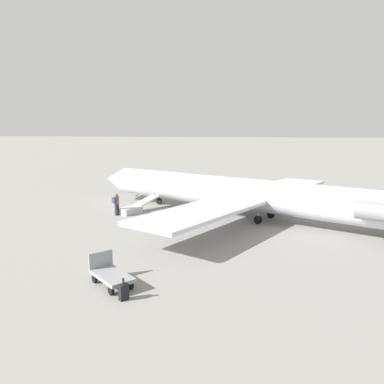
{
  "coord_description": "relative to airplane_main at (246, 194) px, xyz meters",
  "views": [
    {
      "loc": [
        -2.74,
        27.75,
        6.51
      ],
      "look_at": [
        3.57,
        -0.79,
        1.62
      ],
      "focal_mm": 35.0,
      "sensor_mm": 36.0,
      "label": 1
    }
  ],
  "objects": [
    {
      "name": "airplane_main",
      "position": [
        0.0,
        0.0,
        0.0
      ],
      "size": [
        27.76,
        21.92,
        6.09
      ],
      "rotation": [
        0.0,
        0.0,
        -0.42
      ],
      "color": "silver",
      "rests_on": "ground"
    },
    {
      "name": "passenger",
      "position": [
        9.76,
        1.26,
        -0.81
      ],
      "size": [
        0.46,
        0.57,
        1.74
      ],
      "rotation": [
        0.0,
        0.0,
        -2.0
      ],
      "color": "#23232D",
      "rests_on": "ground"
    },
    {
      "name": "boarding_stairs",
      "position": [
        8.85,
        0.06,
        -1.46
      ],
      "size": [
        2.57,
        4.08,
        1.57
      ],
      "rotation": [
        0.0,
        0.0,
        -2.0
      ],
      "color": "#B2B2B7",
      "rests_on": "ground"
    },
    {
      "name": "suitcase",
      "position": [
        3.57,
        14.69,
        -1.49
      ],
      "size": [
        0.39,
        0.42,
        0.88
      ],
      "rotation": [
        0.0,
        0.0,
        0.92
      ],
      "color": "black",
      "rests_on": "ground"
    },
    {
      "name": "luggage_cart",
      "position": [
        4.67,
        13.47,
        -1.36
      ],
      "size": [
        2.4,
        2.24,
        1.22
      ],
      "rotation": [
        0.0,
        0.0,
        -0.68
      ],
      "color": "gray",
      "rests_on": "ground"
    },
    {
      "name": "ground_plane",
      "position": [
        0.8,
        -0.36,
        -1.82
      ],
      "size": [
        600.0,
        600.0,
        0.0
      ],
      "primitive_type": "plane",
      "color": "gray"
    }
  ]
}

